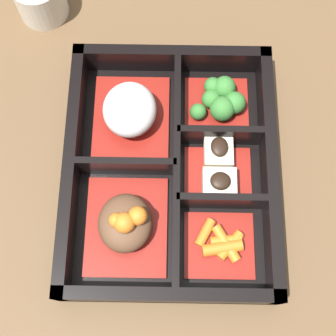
{
  "coord_description": "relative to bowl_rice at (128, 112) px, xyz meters",
  "views": [
    {
      "loc": [
        -0.18,
        -0.0,
        0.55
      ],
      "look_at": [
        0.0,
        0.0,
        0.03
      ],
      "focal_mm": 50.0,
      "sensor_mm": 36.0,
      "label": 1
    }
  ],
  "objects": [
    {
      "name": "bowl_stew",
      "position": [
        -0.14,
        -0.0,
        -0.0
      ],
      "size": [
        0.12,
        0.09,
        0.05
      ],
      "color": "maroon",
      "rests_on": "bento_base"
    },
    {
      "name": "bowl_rice",
      "position": [
        0.0,
        0.0,
        0.0
      ],
      "size": [
        0.12,
        0.09,
        0.05
      ],
      "color": "maroon",
      "rests_on": "bento_base"
    },
    {
      "name": "bento_base",
      "position": [
        -0.07,
        -0.05,
        -0.03
      ],
      "size": [
        0.31,
        0.25,
        0.01
      ],
      "color": "black",
      "rests_on": "ground_plane"
    },
    {
      "name": "bowl_carrots",
      "position": [
        -0.16,
        -0.11,
        -0.02
      ],
      "size": [
        0.08,
        0.08,
        0.02
      ],
      "color": "maroon",
      "rests_on": "bento_base"
    },
    {
      "name": "ground_plane",
      "position": [
        -0.07,
        -0.05,
        -0.03
      ],
      "size": [
        3.0,
        3.0,
        0.0
      ],
      "primitive_type": "plane",
      "color": "brown"
    },
    {
      "name": "bowl_greens",
      "position": [
        0.02,
        -0.11,
        -0.01
      ],
      "size": [
        0.08,
        0.08,
        0.04
      ],
      "color": "maroon",
      "rests_on": "bento_base"
    },
    {
      "name": "bento_rim",
      "position": [
        -0.07,
        -0.05,
        -0.01
      ],
      "size": [
        0.31,
        0.25,
        0.05
      ],
      "color": "black",
      "rests_on": "ground_plane"
    },
    {
      "name": "bowl_tofu",
      "position": [
        -0.07,
        -0.11,
        -0.01
      ],
      "size": [
        0.08,
        0.08,
        0.03
      ],
      "color": "maroon",
      "rests_on": "bento_base"
    }
  ]
}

